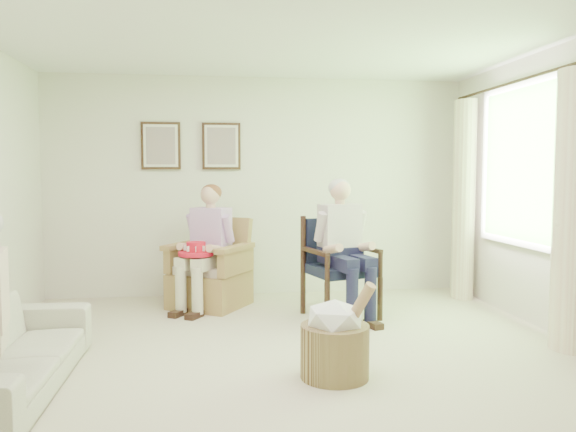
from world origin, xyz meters
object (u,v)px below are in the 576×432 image
(wicker_armchair, at_px, (210,278))
(person_wicker, at_px, (209,239))
(sofa, at_px, (4,352))
(wood_armchair, at_px, (339,263))
(person_dark, at_px, (343,239))
(red_hat, at_px, (196,251))
(hatbox, at_px, (335,339))

(wicker_armchair, xyz_separation_m, person_wicker, (0.00, -0.13, 0.45))
(sofa, distance_m, person_wicker, 2.61)
(person_wicker, bearing_deg, wood_armchair, 12.62)
(wicker_armchair, height_order, person_dark, person_dark)
(sofa, height_order, person_wicker, person_wicker)
(red_hat, bearing_deg, hatbox, -63.09)
(person_dark, relative_size, red_hat, 3.72)
(red_hat, bearing_deg, person_dark, -16.98)
(hatbox, bearing_deg, sofa, 179.35)
(wood_armchair, height_order, person_wicker, person_wicker)
(person_wicker, relative_size, hatbox, 1.82)
(sofa, bearing_deg, person_wicker, -31.80)
(wicker_armchair, height_order, red_hat, wicker_armchair)
(wood_armchair, height_order, red_hat, wood_armchair)
(sofa, bearing_deg, person_dark, -59.70)
(wood_armchair, height_order, sofa, wood_armchair)
(wicker_armchair, height_order, hatbox, wicker_armchair)
(sofa, bearing_deg, hatbox, -90.65)
(wood_armchair, distance_m, hatbox, 1.82)
(wood_armchair, bearing_deg, red_hat, 153.69)
(red_hat, height_order, hatbox, red_hat)
(person_wicker, bearing_deg, wicker_armchair, 121.47)
(hatbox, bearing_deg, wicker_armchair, 111.01)
(wood_armchair, bearing_deg, wicker_armchair, 140.90)
(sofa, relative_size, red_hat, 5.13)
(wood_armchair, height_order, hatbox, wood_armchair)
(red_hat, bearing_deg, wicker_armchair, 65.60)
(red_hat, bearing_deg, person_wicker, 51.49)
(wicker_armchair, relative_size, sofa, 0.51)
(wood_armchair, relative_size, person_wicker, 0.76)
(wood_armchair, bearing_deg, person_wicker, 145.74)
(wicker_armchair, xyz_separation_m, person_dark, (1.32, -0.74, 0.51))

